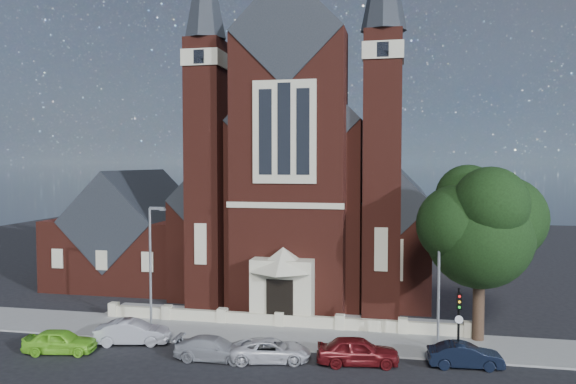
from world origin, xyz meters
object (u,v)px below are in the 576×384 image
object	(u,v)px
car_lime_van	(60,341)
car_silver_b	(214,349)
car_white_suv	(271,350)
car_navy	(465,355)
street_tree	(482,229)
car_dark_red	(358,351)
traffic_signal	(459,314)
street_lamp_right	(440,272)
street_lamp_left	(152,261)
car_silver_a	(132,332)
parish_hall	(136,238)
church	(317,192)

from	to	relation	value
car_lime_van	car_silver_b	size ratio (longest dim) A/B	0.93
car_white_suv	car_navy	bearing A→B (deg)	-95.80
street_tree	car_dark_red	distance (m)	10.66
traffic_signal	car_silver_b	distance (m)	13.69
car_silver_b	car_white_suv	distance (m)	3.17
street_lamp_right	car_navy	size ratio (longest dim) A/B	2.07
car_navy	traffic_signal	bearing A→B (deg)	6.93
street_lamp_left	car_silver_a	size ratio (longest dim) A/B	1.85
car_silver_b	car_dark_red	xyz separation A→B (m)	(7.87, 0.85, 0.12)
car_dark_red	parish_hall	bearing A→B (deg)	42.71
street_lamp_left	car_silver_a	distance (m)	4.69
church	car_silver_b	size ratio (longest dim) A/B	7.96
church	car_navy	xyz separation A→B (m)	(11.24, -21.62, -7.54)
street_tree	street_lamp_right	world-z (taller)	street_tree
church	car_white_suv	world-z (taller)	church
parish_hall	car_silver_b	size ratio (longest dim) A/B	2.78
traffic_signal	street_lamp_right	bearing A→B (deg)	120.01
car_lime_van	car_navy	size ratio (longest dim) A/B	1.04
car_white_suv	car_dark_red	size ratio (longest dim) A/B	1.00
car_navy	car_dark_red	bearing A→B (deg)	92.21
car_white_suv	car_silver_a	bearing A→B (deg)	70.18
car_lime_van	car_silver_b	bearing A→B (deg)	-95.86
parish_hall	traffic_signal	distance (m)	31.20
car_lime_van	car_dark_red	size ratio (longest dim) A/B	0.91
parish_hall	car_lime_van	bearing A→B (deg)	-75.98
street_lamp_left	car_navy	xyz separation A→B (m)	(19.15, -2.68, -3.95)
street_lamp_right	car_silver_b	bearing A→B (deg)	-160.97
street_tree	car_dark_red	size ratio (longest dim) A/B	2.41
church	car_silver_a	size ratio (longest dim) A/B	7.97
parish_hall	car_lime_van	size ratio (longest dim) A/B	3.01
parish_hall	car_silver_a	xyz separation A→B (m)	(8.02, -16.64, -3.29)
street_tree	car_silver_b	world-z (taller)	street_tree
car_dark_red	car_silver_b	bearing A→B (deg)	87.77
street_tree	car_silver_a	xyz separation A→B (m)	(-20.57, -4.35, -6.24)
street_lamp_right	car_silver_b	xyz separation A→B (m)	(-12.37, -4.26, -3.96)
parish_hall	car_silver_b	world-z (taller)	parish_hall
car_lime_van	car_white_suv	size ratio (longest dim) A/B	0.92
parish_hall	car_navy	size ratio (longest dim) A/B	3.12
car_white_suv	car_navy	world-z (taller)	car_navy
traffic_signal	car_white_suv	distance (m)	10.57
parish_hall	street_tree	distance (m)	31.27
church	street_lamp_left	world-z (taller)	church
street_lamp_right	street_lamp_left	bearing A→B (deg)	180.00
church	parish_hall	size ratio (longest dim) A/B	2.86
car_silver_b	car_navy	xyz separation A→B (m)	(13.51, 1.58, 0.01)
parish_hall	traffic_signal	xyz separation A→B (m)	(27.00, -15.57, -1.43)
car_silver_a	car_dark_red	distance (m)	13.59
car_silver_b	car_silver_a	bearing A→B (deg)	72.98
church	car_dark_red	bearing A→B (deg)	-75.94
church	street_lamp_right	world-z (taller)	church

